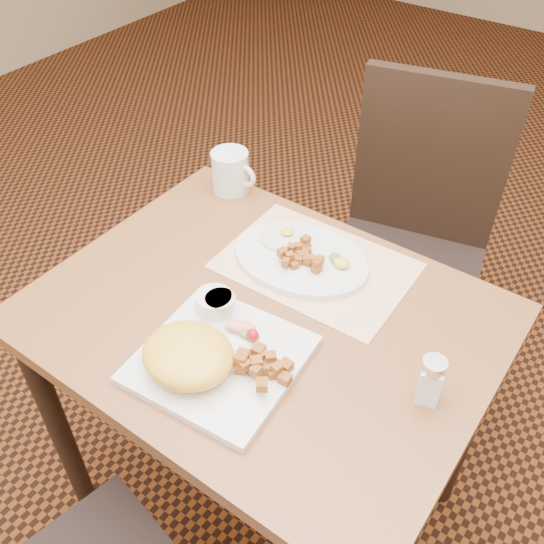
{
  "coord_description": "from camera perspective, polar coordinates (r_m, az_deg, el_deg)",
  "views": [
    {
      "loc": [
        0.51,
        -0.68,
        1.62
      ],
      "look_at": [
        -0.01,
        0.05,
        0.82
      ],
      "focal_mm": 40.0,
      "sensor_mm": 36.0,
      "label": 1
    }
  ],
  "objects": [
    {
      "name": "table",
      "position": [
        1.3,
        -0.82,
        -7.22
      ],
      "size": [
        0.9,
        0.7,
        0.75
      ],
      "color": "brown",
      "rests_on": "ground"
    },
    {
      "name": "plate_square",
      "position": [
        1.13,
        -4.89,
        -8.18
      ],
      "size": [
        0.3,
        0.3,
        0.02
      ],
      "primitive_type": "cube",
      "rotation": [
        0.0,
        0.0,
        0.09
      ],
      "color": "silver",
      "rests_on": "table"
    },
    {
      "name": "ramekin",
      "position": [
        1.19,
        -5.43,
        -2.87
      ],
      "size": [
        0.08,
        0.07,
        0.04
      ],
      "color": "silver",
      "rests_on": "plate_square"
    },
    {
      "name": "fried_egg",
      "position": [
        1.36,
        1.01,
        3.38
      ],
      "size": [
        0.1,
        0.1,
        0.02
      ],
      "color": "white",
      "rests_on": "plate_oval"
    },
    {
      "name": "garnish_ov",
      "position": [
        1.3,
        6.4,
        1.01
      ],
      "size": [
        0.06,
        0.05,
        0.02
      ],
      "color": "#387223",
      "rests_on": "plate_oval"
    },
    {
      "name": "coffee_mug",
      "position": [
        1.53,
        -3.87,
        9.41
      ],
      "size": [
        0.12,
        0.09,
        0.1
      ],
      "color": "silver",
      "rests_on": "table"
    },
    {
      "name": "placemat",
      "position": [
        1.32,
        4.15,
        0.6
      ],
      "size": [
        0.41,
        0.29,
        0.0
      ],
      "primitive_type": "cube",
      "rotation": [
        0.0,
        0.0,
        0.03
      ],
      "color": "white",
      "rests_on": "table"
    },
    {
      "name": "chair_far",
      "position": [
        1.79,
        13.03,
        3.54
      ],
      "size": [
        0.51,
        0.51,
        0.97
      ],
      "rotation": [
        0.0,
        0.0,
        3.37
      ],
      "color": "black",
      "rests_on": "ground"
    },
    {
      "name": "home_fries_ov",
      "position": [
        1.3,
        2.85,
        1.51
      ],
      "size": [
        0.1,
        0.1,
        0.03
      ],
      "color": "#A65B1A",
      "rests_on": "plate_oval"
    },
    {
      "name": "plate_oval",
      "position": [
        1.32,
        2.74,
        1.24
      ],
      "size": [
        0.33,
        0.26,
        0.02
      ],
      "primitive_type": null,
      "rotation": [
        0.0,
        0.0,
        0.11
      ],
      "color": "silver",
      "rests_on": "placemat"
    },
    {
      "name": "salt_shaker",
      "position": [
        1.07,
        14.69,
        -9.8
      ],
      "size": [
        0.05,
        0.05,
        0.1
      ],
      "color": "white",
      "rests_on": "table"
    },
    {
      "name": "home_fries_sq",
      "position": [
        1.09,
        -0.99,
        -8.76
      ],
      "size": [
        0.12,
        0.09,
        0.04
      ],
      "color": "#A65B1A",
      "rests_on": "plate_square"
    },
    {
      "name": "ground",
      "position": [
        1.83,
        -0.61,
        -20.43
      ],
      "size": [
        8.0,
        8.0,
        0.0
      ],
      "primitive_type": "plane",
      "color": "black",
      "rests_on": "ground"
    },
    {
      "name": "hollandaise_mound",
      "position": [
        1.09,
        -7.96,
        -7.75
      ],
      "size": [
        0.18,
        0.15,
        0.06
      ],
      "color": "yellow",
      "rests_on": "plate_square"
    },
    {
      "name": "garnish_sq",
      "position": [
        1.15,
        -2.58,
        -5.46
      ],
      "size": [
        0.08,
        0.05,
        0.03
      ],
      "color": "#387223",
      "rests_on": "plate_square"
    }
  ]
}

